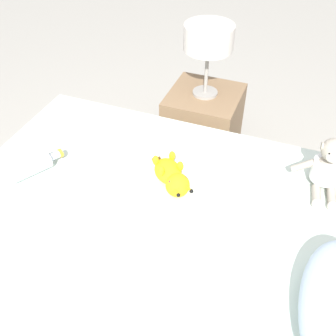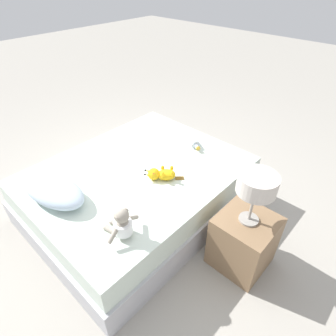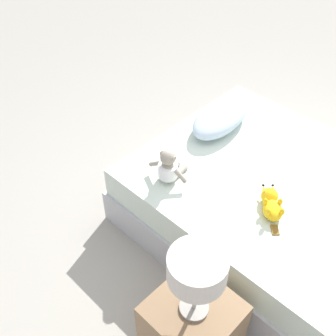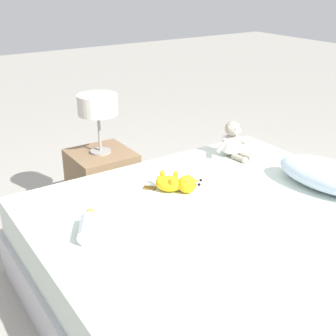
# 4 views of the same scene
# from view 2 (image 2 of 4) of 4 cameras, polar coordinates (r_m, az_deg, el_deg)

# --- Properties ---
(ground_plane) EXTENTS (16.00, 16.00, 0.00)m
(ground_plane) POSITION_cam_2_polar(r_m,az_deg,el_deg) (2.77, -5.77, -8.02)
(ground_plane) COLOR #9E998E
(bed) EXTENTS (1.46, 1.85, 0.47)m
(bed) POSITION_cam_2_polar(r_m,az_deg,el_deg) (2.61, -6.07, -4.42)
(bed) COLOR #B2B2B7
(bed) RESTS_ON ground_plane
(pillow) EXTENTS (0.64, 0.38, 0.16)m
(pillow) POSITION_cam_2_polar(r_m,az_deg,el_deg) (2.29, -22.24, -4.12)
(pillow) COLOR silver
(pillow) RESTS_ON bed
(plush_monkey) EXTENTS (0.24, 0.29, 0.24)m
(plush_monkey) POSITION_cam_2_polar(r_m,az_deg,el_deg) (1.87, -9.35, -11.26)
(plush_monkey) COLOR #9E9384
(plush_monkey) RESTS_ON bed
(plush_yellow_creature) EXTENTS (0.28, 0.27, 0.10)m
(plush_yellow_creature) POSITION_cam_2_polar(r_m,az_deg,el_deg) (2.32, -1.41, -1.26)
(plush_yellow_creature) COLOR yellow
(plush_yellow_creature) RESTS_ON bed
(glass_bottle) EXTENTS (0.24, 0.17, 0.08)m
(glass_bottle) POSITION_cam_2_polar(r_m,az_deg,el_deg) (2.77, 5.00, 5.44)
(glass_bottle) COLOR silver
(glass_bottle) RESTS_ON bed
(nightstand) EXTENTS (0.40, 0.40, 0.47)m
(nightstand) POSITION_cam_2_polar(r_m,az_deg,el_deg) (2.26, 14.96, -14.11)
(nightstand) COLOR #846647
(nightstand) RESTS_ON ground_plane
(bedside_lamp) EXTENTS (0.26, 0.26, 0.40)m
(bedside_lamp) POSITION_cam_2_polar(r_m,az_deg,el_deg) (1.88, 17.57, -3.37)
(bedside_lamp) COLOR gray
(bedside_lamp) RESTS_ON nightstand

